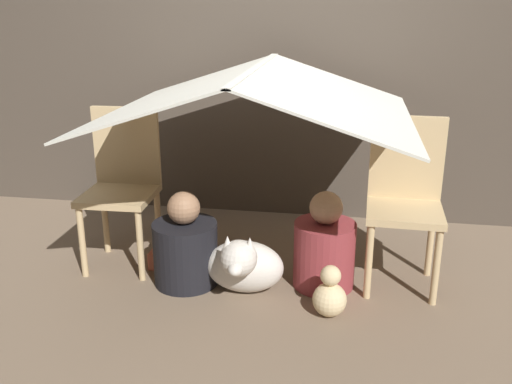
{
  "coord_description": "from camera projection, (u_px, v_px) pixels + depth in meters",
  "views": [
    {
      "loc": [
        0.47,
        -2.6,
        1.47
      ],
      "look_at": [
        0.0,
        0.23,
        0.49
      ],
      "focal_mm": 40.0,
      "sensor_mm": 36.0,
      "label": 1
    }
  ],
  "objects": [
    {
      "name": "ground_plane",
      "position": [
        249.0,
        295.0,
        2.97
      ],
      "size": [
        8.8,
        8.8,
        0.0
      ],
      "primitive_type": "plane",
      "color": "#7A6651"
    },
    {
      "name": "wall_back",
      "position": [
        281.0,
        33.0,
        3.72
      ],
      "size": [
        7.0,
        0.05,
        2.5
      ],
      "color": "#4C4238",
      "rests_on": "ground_plane"
    },
    {
      "name": "chair_left",
      "position": [
        123.0,
        181.0,
        3.22
      ],
      "size": [
        0.4,
        0.4,
        0.89
      ],
      "rotation": [
        0.0,
        0.0,
        0.03
      ],
      "color": "#D1B27F",
      "rests_on": "ground_plane"
    },
    {
      "name": "chair_right",
      "position": [
        405.0,
        196.0,
        2.98
      ],
      "size": [
        0.4,
        0.4,
        0.89
      ],
      "rotation": [
        0.0,
        0.0,
        -0.03
      ],
      "color": "#D1B27F",
      "rests_on": "ground_plane"
    },
    {
      "name": "sheet_canopy",
      "position": [
        256.0,
        93.0,
        2.86
      ],
      "size": [
        1.55,
        1.41,
        0.26
      ],
      "color": "silver"
    },
    {
      "name": "person_front",
      "position": [
        185.0,
        248.0,
        3.04
      ],
      "size": [
        0.34,
        0.34,
        0.52
      ],
      "color": "black",
      "rests_on": "ground_plane"
    },
    {
      "name": "person_second",
      "position": [
        324.0,
        249.0,
        3.01
      ],
      "size": [
        0.33,
        0.33,
        0.53
      ],
      "color": "maroon",
      "rests_on": "ground_plane"
    },
    {
      "name": "dog",
      "position": [
        243.0,
        265.0,
        2.93
      ],
      "size": [
        0.41,
        0.4,
        0.37
      ],
      "color": "silver",
      "rests_on": "ground_plane"
    },
    {
      "name": "floor_cushion",
      "position": [
        182.0,
        255.0,
        3.31
      ],
      "size": [
        0.33,
        0.26,
        0.1
      ],
      "color": "#CC664C",
      "rests_on": "ground_plane"
    },
    {
      "name": "plush_toy",
      "position": [
        330.0,
        295.0,
        2.75
      ],
      "size": [
        0.17,
        0.17,
        0.26
      ],
      "color": "beige",
      "rests_on": "ground_plane"
    }
  ]
}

